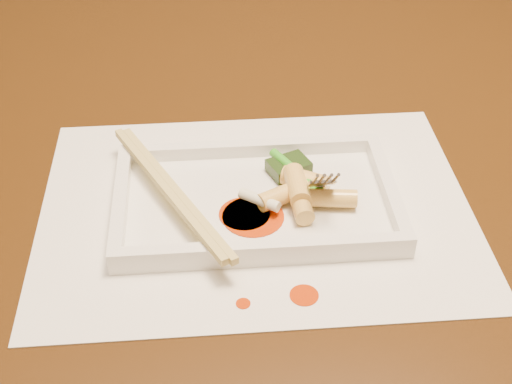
{
  "coord_description": "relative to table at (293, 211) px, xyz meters",
  "views": [
    {
      "loc": [
        -0.09,
        -0.62,
        1.18
      ],
      "look_at": [
        -0.05,
        -0.11,
        0.77
      ],
      "focal_mm": 50.0,
      "sensor_mm": 36.0,
      "label": 1
    }
  ],
  "objects": [
    {
      "name": "chopstick_a",
      "position": [
        -0.13,
        -0.11,
        0.13
      ],
      "size": [
        0.11,
        0.2,
        0.01
      ],
      "primitive_type": "cube",
      "rotation": [
        0.0,
        0.0,
        0.47
      ],
      "color": "tan",
      "rests_on": "plate_rim_near"
    },
    {
      "name": "rice_cake_4",
      "position": [
        0.02,
        -0.13,
        0.12
      ],
      "size": [
        0.05,
        0.02,
        0.02
      ],
      "primitive_type": "cylinder",
      "rotation": [
        1.57,
        0.0,
        1.45
      ],
      "color": "#EDD16E",
      "rests_on": "plate_base"
    },
    {
      "name": "placemat",
      "position": [
        -0.05,
        -0.11,
        0.1
      ],
      "size": [
        0.4,
        0.3,
        0.0
      ],
      "primitive_type": "cube",
      "color": "white",
      "rests_on": "table"
    },
    {
      "name": "rice_cake_1",
      "position": [
        -0.0,
        -0.1,
        0.12
      ],
      "size": [
        0.05,
        0.04,
        0.02
      ],
      "primitive_type": "cylinder",
      "rotation": [
        1.57,
        0.0,
        1.09
      ],
      "color": "#EDD16E",
      "rests_on": "plate_base"
    },
    {
      "name": "chopstick_b",
      "position": [
        -0.13,
        -0.11,
        0.13
      ],
      "size": [
        0.11,
        0.2,
        0.01
      ],
      "primitive_type": "cube",
      "rotation": [
        0.0,
        0.0,
        0.47
      ],
      "color": "tan",
      "rests_on": "plate_rim_near"
    },
    {
      "name": "scallion_green",
      "position": [
        -0.01,
        -0.09,
        0.12
      ],
      "size": [
        0.05,
        0.08,
        0.01
      ],
      "primitive_type": "cylinder",
      "rotation": [
        1.57,
        0.0,
        0.51
      ],
      "color": "#2A9718",
      "rests_on": "plate_base"
    },
    {
      "name": "sauce_blob_1",
      "position": [
        -0.06,
        -0.13,
        0.11
      ],
      "size": [
        0.06,
        0.06,
        0.0
      ],
      "primitive_type": "cylinder",
      "color": "#BF3305",
      "rests_on": "plate_base"
    },
    {
      "name": "fork",
      "position": [
        0.02,
        -0.09,
        0.18
      ],
      "size": [
        0.09,
        0.1,
        0.14
      ],
      "primitive_type": null,
      "color": "silver",
      "rests_on": "plate_base"
    },
    {
      "name": "plate_base",
      "position": [
        -0.05,
        -0.11,
        0.11
      ],
      "size": [
        0.26,
        0.16,
        0.01
      ],
      "primitive_type": "cube",
      "color": "white",
      "rests_on": "placemat"
    },
    {
      "name": "scallion_white",
      "position": [
        -0.05,
        -0.12,
        0.12
      ],
      "size": [
        0.04,
        0.03,
        0.01
      ],
      "primitive_type": "cylinder",
      "rotation": [
        1.57,
        0.0,
        0.93
      ],
      "color": "#EAEACC",
      "rests_on": "plate_base"
    },
    {
      "name": "plate_rim_far",
      "position": [
        -0.05,
        -0.04,
        0.12
      ],
      "size": [
        0.26,
        0.01,
        0.01
      ],
      "primitive_type": "cube",
      "color": "white",
      "rests_on": "plate_base"
    },
    {
      "name": "plate_rim_right",
      "position": [
        0.07,
        -0.11,
        0.12
      ],
      "size": [
        0.01,
        0.14,
        0.01
      ],
      "primitive_type": "cube",
      "color": "white",
      "rests_on": "plate_base"
    },
    {
      "name": "sauce_blob_0",
      "position": [
        -0.06,
        -0.13,
        0.11
      ],
      "size": [
        0.05,
        0.05,
        0.0
      ],
      "primitive_type": "cylinder",
      "color": "#BF3305",
      "rests_on": "plate_base"
    },
    {
      "name": "plate_rim_left",
      "position": [
        -0.18,
        -0.11,
        0.12
      ],
      "size": [
        0.01,
        0.14,
        0.01
      ],
      "primitive_type": "cube",
      "color": "white",
      "rests_on": "plate_base"
    },
    {
      "name": "table",
      "position": [
        0.0,
        0.0,
        0.0
      ],
      "size": [
        1.4,
        0.9,
        0.75
      ],
      "color": "black",
      "rests_on": "ground"
    },
    {
      "name": "plate_rim_near",
      "position": [
        -0.05,
        -0.18,
        0.12
      ],
      "size": [
        0.26,
        0.01,
        0.01
      ],
      "primitive_type": "cube",
      "color": "white",
      "rests_on": "plate_base"
    },
    {
      "name": "sauce_splatter_a",
      "position": [
        -0.02,
        -0.23,
        0.1
      ],
      "size": [
        0.02,
        0.02,
        0.0
      ],
      "primitive_type": "cylinder",
      "color": "#BF3305",
      "rests_on": "placemat"
    },
    {
      "name": "rice_cake_0",
      "position": [
        -0.03,
        -0.12,
        0.12
      ],
      "size": [
        0.05,
        0.04,
        0.02
      ],
      "primitive_type": "cylinder",
      "rotation": [
        1.57,
        0.0,
        2.04
      ],
      "color": "#EDD16E",
      "rests_on": "plate_base"
    },
    {
      "name": "rice_cake_3",
      "position": [
        -0.01,
        -0.13,
        0.12
      ],
      "size": [
        0.02,
        0.05,
        0.02
      ],
      "primitive_type": "cylinder",
      "rotation": [
        1.57,
        0.0,
        0.07
      ],
      "color": "#EDD16E",
      "rests_on": "plate_base"
    },
    {
      "name": "rice_cake_2",
      "position": [
        -0.01,
        -0.11,
        0.13
      ],
      "size": [
        0.02,
        0.05,
        0.02
      ],
      "primitive_type": "cylinder",
      "rotation": [
        1.57,
        0.0,
        0.04
      ],
      "color": "#EDD16E",
      "rests_on": "plate_base"
    },
    {
      "name": "veg_piece",
      "position": [
        -0.02,
        -0.07,
        0.12
      ],
      "size": [
        0.05,
        0.04,
        0.01
      ],
      "primitive_type": "cube",
      "rotation": [
        0.0,
        0.0,
        0.4
      ],
      "color": "black",
      "rests_on": "plate_base"
    },
    {
      "name": "sauce_splatter_b",
      "position": [
        -0.07,
        -0.23,
        0.1
      ],
      "size": [
        0.01,
        0.01,
        0.0
      ],
      "primitive_type": "cylinder",
      "color": "#BF3305",
      "rests_on": "placemat"
    }
  ]
}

